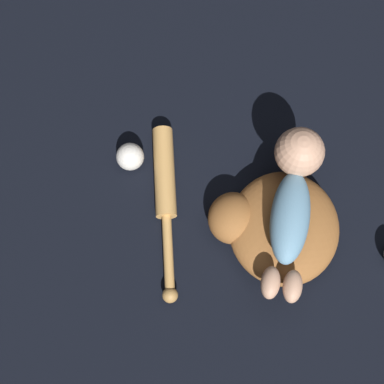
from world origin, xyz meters
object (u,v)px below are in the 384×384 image
(baseball_glove, at_px, (275,226))
(baby_figure, at_px, (294,191))
(baseball, at_px, (130,157))
(baseball_bat, at_px, (165,190))

(baseball_glove, bearing_deg, baby_figure, 1.27)
(baseball_glove, xyz_separation_m, baseball, (-0.02, 0.41, -0.01))
(baseball_glove, distance_m, baseball_bat, 0.29)
(baby_figure, xyz_separation_m, baseball, (-0.09, 0.41, -0.11))
(baby_figure, bearing_deg, baseball, 102.14)
(baseball_glove, height_order, baseball_bat, baseball_glove)
(baseball_bat, bearing_deg, baseball_glove, -79.53)
(baseball_bat, bearing_deg, baseball, 76.85)
(baseball_bat, height_order, baseball, baseball)
(baby_figure, height_order, baseball, baby_figure)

